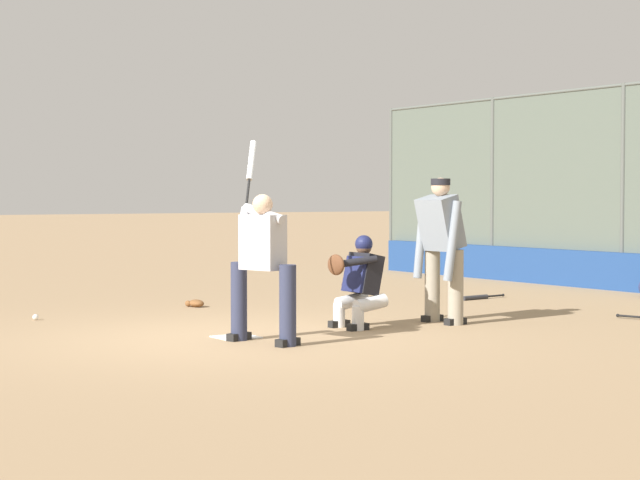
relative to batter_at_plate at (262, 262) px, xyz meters
name	(u,v)px	position (x,y,z in m)	size (l,w,h in m)	color
ground_plane	(236,338)	(0.54, 0.01, -0.85)	(160.00, 160.00, 0.00)	#9E7F5B
home_plate_marker	(236,337)	(0.54, 0.01, -0.85)	(0.43, 0.43, 0.01)	white
batter_at_plate	(262,262)	(0.00, 0.00, 0.00)	(1.11, 0.56, 2.16)	#2D334C
catcher_behind_plate	(359,280)	(0.47, -1.60, -0.29)	(0.57, 0.67, 1.09)	silver
umpire_home	(441,245)	(0.26, -2.70, 0.10)	(0.72, 0.44, 1.77)	gray
spare_bat_third_base_side	(479,297)	(2.25, -5.17, -0.82)	(0.11, 0.88, 0.07)	black
fielding_glove_on_dirt	(195,303)	(3.68, -1.15, -0.80)	(0.29, 0.22, 0.10)	brown
baseball_loose	(36,317)	(3.39, 1.24, -0.82)	(0.07, 0.07, 0.07)	white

